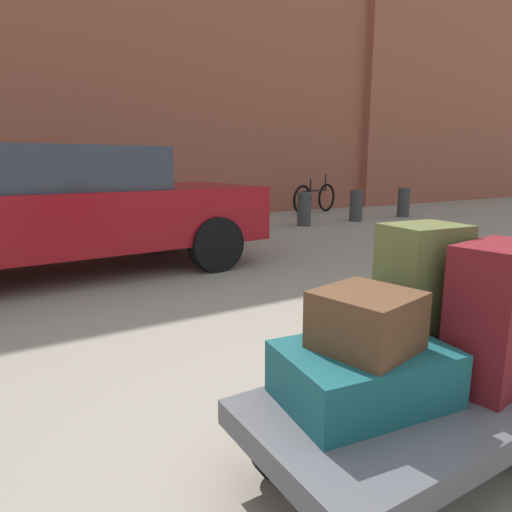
{
  "coord_description": "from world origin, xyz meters",
  "views": [
    {
      "loc": [
        -1.36,
        -1.06,
        1.24
      ],
      "look_at": [
        0.0,
        1.2,
        0.69
      ],
      "focal_mm": 31.15,
      "sensor_mm": 36.0,
      "label": 1
    }
  ],
  "objects_px": {
    "duffel_bag_brown_topmost_pile": "(366,320)",
    "bollard_kerb_near": "(250,213)",
    "suitcase_teal_stacked_top": "(363,374)",
    "bollard_kerb_far": "(356,206)",
    "suitcase_olive_rear_right": "(420,296)",
    "parked_car": "(62,207)",
    "suitcase_maroon_rear_left": "(496,316)",
    "bollard_corner": "(404,203)",
    "luggage_cart": "(411,412)",
    "bicycle_leaning": "(315,198)",
    "bollard_kerb_mid": "(304,209)"
  },
  "relations": [
    {
      "from": "suitcase_olive_rear_right",
      "to": "bollard_kerb_mid",
      "type": "distance_m",
      "value": 7.05
    },
    {
      "from": "suitcase_teal_stacked_top",
      "to": "bollard_kerb_far",
      "type": "xyz_separation_m",
      "value": [
        5.68,
        6.01,
        -0.11
      ]
    },
    {
      "from": "bollard_kerb_far",
      "to": "bollard_corner",
      "type": "relative_size",
      "value": 1.0
    },
    {
      "from": "suitcase_teal_stacked_top",
      "to": "parked_car",
      "type": "bearing_deg",
      "value": 103.5
    },
    {
      "from": "suitcase_maroon_rear_left",
      "to": "duffel_bag_brown_topmost_pile",
      "type": "height_order",
      "value": "suitcase_maroon_rear_left"
    },
    {
      "from": "parked_car",
      "to": "bollard_kerb_mid",
      "type": "bearing_deg",
      "value": 20.55
    },
    {
      "from": "suitcase_olive_rear_right",
      "to": "bollard_corner",
      "type": "relative_size",
      "value": 0.96
    },
    {
      "from": "bicycle_leaning",
      "to": "bollard_corner",
      "type": "bearing_deg",
      "value": -54.38
    },
    {
      "from": "suitcase_maroon_rear_left",
      "to": "bicycle_leaning",
      "type": "relative_size",
      "value": 0.35
    },
    {
      "from": "luggage_cart",
      "to": "bollard_kerb_far",
      "type": "relative_size",
      "value": 2.02
    },
    {
      "from": "parked_car",
      "to": "suitcase_teal_stacked_top",
      "type": "bearing_deg",
      "value": -83.68
    },
    {
      "from": "suitcase_maroon_rear_left",
      "to": "bollard_kerb_mid",
      "type": "xyz_separation_m",
      "value": [
        3.73,
        6.19,
        -0.3
      ]
    },
    {
      "from": "suitcase_maroon_rear_left",
      "to": "bollard_corner",
      "type": "bearing_deg",
      "value": 34.29
    },
    {
      "from": "duffel_bag_brown_topmost_pile",
      "to": "parked_car",
      "type": "height_order",
      "value": "parked_car"
    },
    {
      "from": "bollard_kerb_near",
      "to": "bicycle_leaning",
      "type": "bearing_deg",
      "value": 30.75
    },
    {
      "from": "suitcase_olive_rear_right",
      "to": "bollard_kerb_far",
      "type": "height_order",
      "value": "suitcase_olive_rear_right"
    },
    {
      "from": "bollard_kerb_far",
      "to": "bicycle_leaning",
      "type": "bearing_deg",
      "value": 81.73
    },
    {
      "from": "suitcase_teal_stacked_top",
      "to": "bicycle_leaning",
      "type": "bearing_deg",
      "value": 59.76
    },
    {
      "from": "duffel_bag_brown_topmost_pile",
      "to": "bollard_kerb_near",
      "type": "xyz_separation_m",
      "value": [
        3.01,
        6.01,
        -0.33
      ]
    },
    {
      "from": "bollard_kerb_mid",
      "to": "duffel_bag_brown_topmost_pile",
      "type": "bearing_deg",
      "value": -125.4
    },
    {
      "from": "bollard_kerb_near",
      "to": "bollard_kerb_far",
      "type": "relative_size",
      "value": 1.0
    },
    {
      "from": "suitcase_olive_rear_right",
      "to": "duffel_bag_brown_topmost_pile",
      "type": "relative_size",
      "value": 1.91
    },
    {
      "from": "luggage_cart",
      "to": "suitcase_olive_rear_right",
      "type": "bearing_deg",
      "value": 37.91
    },
    {
      "from": "bollard_kerb_far",
      "to": "duffel_bag_brown_topmost_pile",
      "type": "bearing_deg",
      "value": -133.37
    },
    {
      "from": "suitcase_olive_rear_right",
      "to": "bollard_kerb_mid",
      "type": "xyz_separation_m",
      "value": [
        3.84,
        5.91,
        -0.33
      ]
    },
    {
      "from": "duffel_bag_brown_topmost_pile",
      "to": "bollard_kerb_near",
      "type": "height_order",
      "value": "duffel_bag_brown_topmost_pile"
    },
    {
      "from": "suitcase_maroon_rear_left",
      "to": "parked_car",
      "type": "xyz_separation_m",
      "value": [
        -1.01,
        4.42,
        0.12
      ]
    },
    {
      "from": "suitcase_maroon_rear_left",
      "to": "bollard_kerb_near",
      "type": "bearing_deg",
      "value": 59.59
    },
    {
      "from": "bollard_kerb_mid",
      "to": "bollard_kerb_far",
      "type": "xyz_separation_m",
      "value": [
        1.41,
        0.0,
        0.0
      ]
    },
    {
      "from": "suitcase_teal_stacked_top",
      "to": "bollard_kerb_mid",
      "type": "xyz_separation_m",
      "value": [
        4.27,
        6.01,
        -0.11
      ]
    },
    {
      "from": "suitcase_teal_stacked_top",
      "to": "suitcase_maroon_rear_left",
      "type": "relative_size",
      "value": 1.07
    },
    {
      "from": "suitcase_olive_rear_right",
      "to": "bicycle_leaning",
      "type": "distance_m",
      "value": 9.43
    },
    {
      "from": "suitcase_olive_rear_right",
      "to": "suitcase_teal_stacked_top",
      "type": "bearing_deg",
      "value": -160.22
    },
    {
      "from": "bicycle_leaning",
      "to": "luggage_cart",
      "type": "bearing_deg",
      "value": -126.24
    },
    {
      "from": "suitcase_olive_rear_right",
      "to": "parked_car",
      "type": "distance_m",
      "value": 4.23
    },
    {
      "from": "bollard_kerb_near",
      "to": "bollard_kerb_mid",
      "type": "bearing_deg",
      "value": 0.0
    },
    {
      "from": "parked_car",
      "to": "luggage_cart",
      "type": "bearing_deg",
      "value": -81.36
    },
    {
      "from": "luggage_cart",
      "to": "bollard_kerb_near",
      "type": "distance_m",
      "value": 6.72
    },
    {
      "from": "suitcase_teal_stacked_top",
      "to": "luggage_cart",
      "type": "bearing_deg",
      "value": -17.16
    },
    {
      "from": "suitcase_olive_rear_right",
      "to": "duffel_bag_brown_topmost_pile",
      "type": "bearing_deg",
      "value": -160.22
    },
    {
      "from": "luggage_cart",
      "to": "bicycle_leaning",
      "type": "height_order",
      "value": "bicycle_leaning"
    },
    {
      "from": "duffel_bag_brown_topmost_pile",
      "to": "bicycle_leaning",
      "type": "xyz_separation_m",
      "value": [
        5.94,
        7.76,
        -0.29
      ]
    },
    {
      "from": "bollard_kerb_far",
      "to": "bollard_kerb_near",
      "type": "bearing_deg",
      "value": 180.0
    },
    {
      "from": "suitcase_olive_rear_right",
      "to": "bollard_kerb_far",
      "type": "relative_size",
      "value": 0.96
    },
    {
      "from": "suitcase_olive_rear_right",
      "to": "duffel_bag_brown_topmost_pile",
      "type": "xyz_separation_m",
      "value": [
        -0.43,
        -0.11,
        0.0
      ]
    },
    {
      "from": "suitcase_olive_rear_right",
      "to": "parked_car",
      "type": "relative_size",
      "value": 0.15
    },
    {
      "from": "suitcase_maroon_rear_left",
      "to": "duffel_bag_brown_topmost_pile",
      "type": "distance_m",
      "value": 0.57
    },
    {
      "from": "bollard_corner",
      "to": "duffel_bag_brown_topmost_pile",
      "type": "bearing_deg",
      "value": -140.07
    },
    {
      "from": "suitcase_teal_stacked_top",
      "to": "bollard_kerb_near",
      "type": "xyz_separation_m",
      "value": [
        3.01,
        6.01,
        -0.11
      ]
    },
    {
      "from": "suitcase_teal_stacked_top",
      "to": "duffel_bag_brown_topmost_pile",
      "type": "height_order",
      "value": "duffel_bag_brown_topmost_pile"
    }
  ]
}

